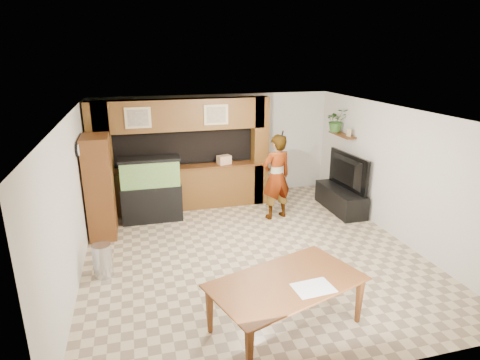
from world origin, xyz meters
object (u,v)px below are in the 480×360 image
object	(u,v)px
person	(276,177)
dining_table	(288,306)
television	(343,172)
aquarium	(151,190)
pantry_cabinet	(100,187)

from	to	relation	value
person	dining_table	xyz separation A→B (m)	(-1.15, -3.68, -0.60)
television	aquarium	bearing A→B (deg)	78.25
television	person	xyz separation A→B (m)	(-1.65, -0.04, 0.02)
pantry_cabinet	dining_table	bearing A→B (deg)	-55.77
pantry_cabinet	television	xyz separation A→B (m)	(5.35, -0.03, -0.09)
television	person	world-z (taller)	person
aquarium	television	xyz separation A→B (m)	(4.34, -0.52, 0.24)
aquarium	television	bearing A→B (deg)	-6.16
pantry_cabinet	television	size ratio (longest dim) A/B	1.42
dining_table	television	bearing A→B (deg)	34.86
dining_table	pantry_cabinet	bearing A→B (deg)	106.06
person	dining_table	distance (m)	3.90
pantry_cabinet	aquarium	xyz separation A→B (m)	(1.01, 0.49, -0.32)
television	dining_table	size ratio (longest dim) A/B	0.72
dining_table	person	bearing A→B (deg)	54.46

